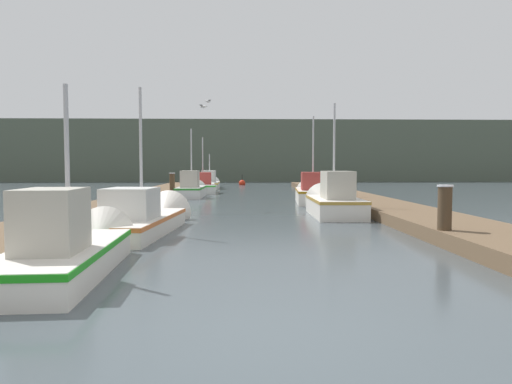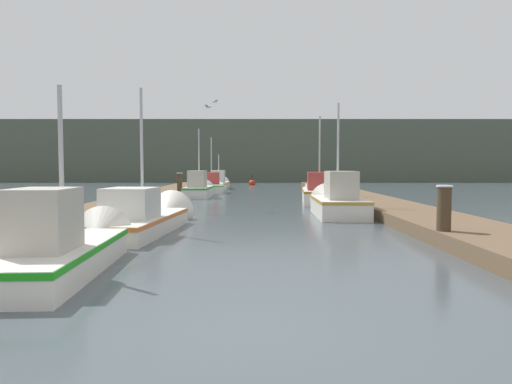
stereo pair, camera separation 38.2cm
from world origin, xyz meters
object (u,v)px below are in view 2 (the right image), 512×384
object	(u,v)px
fishing_boat_1	(146,217)
channel_buoy	(250,183)
fishing_boat_3	(317,192)
fishing_boat_5	(209,186)
seagull_lead	(213,101)
seagull_1	(206,107)
fishing_boat_0	(65,246)
fishing_boat_4	(197,189)
fishing_boat_6	(217,183)
mooring_piling_2	(190,183)
mooring_piling_0	(177,186)
mooring_piling_1	(441,216)
fishing_boat_2	(334,201)

from	to	relation	value
fishing_boat_1	channel_buoy	bearing A→B (deg)	89.49
fishing_boat_3	fishing_boat_5	world-z (taller)	fishing_boat_3
seagull_lead	seagull_1	world-z (taller)	seagull_lead
fishing_boat_0	fishing_boat_4	distance (m)	18.67
fishing_boat_3	fishing_boat_1	bearing A→B (deg)	-118.15
fishing_boat_5	channel_buoy	world-z (taller)	fishing_boat_5
fishing_boat_6	seagull_1	distance (m)	18.17
fishing_boat_1	seagull_lead	size ratio (longest dim) A/B	11.03
fishing_boat_3	seagull_lead	size ratio (longest dim) A/B	9.64
seagull_lead	fishing_boat_4	bearing A→B (deg)	-6.46
fishing_boat_1	mooring_piling_2	size ratio (longest dim) A/B	4.15
mooring_piling_0	channel_buoy	xyz separation A→B (m)	(3.87, 17.95, -0.55)
fishing_boat_0	mooring_piling_1	bearing A→B (deg)	13.00
fishing_boat_5	channel_buoy	distance (m)	11.46
fishing_boat_4	seagull_1	world-z (taller)	seagull_1
fishing_boat_2	seagull_lead	world-z (taller)	seagull_lead
mooring_piling_1	fishing_boat_2	bearing A→B (deg)	100.41
fishing_boat_2	fishing_boat_6	distance (m)	21.37
seagull_1	fishing_boat_4	bearing A→B (deg)	-147.80
channel_buoy	seagull_lead	distance (m)	20.05
fishing_boat_5	fishing_boat_6	distance (m)	5.22
fishing_boat_1	fishing_boat_6	bearing A→B (deg)	94.46
fishing_boat_4	seagull_1	size ratio (longest dim) A/B	8.03
fishing_boat_3	mooring_piling_1	bearing A→B (deg)	-80.37
fishing_boat_5	fishing_boat_6	bearing A→B (deg)	83.69
fishing_boat_1	fishing_boat_5	distance (m)	19.13
fishing_boat_6	channel_buoy	bearing A→B (deg)	65.35
fishing_boat_2	fishing_boat_5	xyz separation A→B (m)	(-6.14, 15.28, -0.09)
fishing_boat_1	fishing_boat_2	xyz separation A→B (m)	(6.10, 3.85, 0.14)
mooring_piling_1	seagull_1	distance (m)	11.94
fishing_boat_0	mooring_piling_1	world-z (taller)	fishing_boat_0
fishing_boat_2	fishing_boat_3	bearing A→B (deg)	89.50
fishing_boat_5	seagull_lead	size ratio (longest dim) A/B	11.87
fishing_boat_2	mooring_piling_2	xyz separation A→B (m)	(-7.15, 12.84, 0.21)
fishing_boat_0	fishing_boat_5	world-z (taller)	fishing_boat_5
fishing_boat_0	fishing_boat_3	distance (m)	16.06
fishing_boat_1	fishing_boat_3	bearing A→B (deg)	61.75
mooring_piling_0	channel_buoy	distance (m)	18.37
fishing_boat_1	mooring_piling_1	size ratio (longest dim) A/B	4.25
fishing_boat_6	seagull_lead	xyz separation A→B (m)	(0.88, -13.45, 4.75)
fishing_boat_2	fishing_boat_6	world-z (taller)	fishing_boat_2
fishing_boat_2	fishing_boat_5	bearing A→B (deg)	112.96
fishing_boat_5	seagull_lead	world-z (taller)	seagull_lead
fishing_boat_0	fishing_boat_4	xyz separation A→B (m)	(0.04, 18.67, 0.08)
fishing_boat_3	seagull_1	bearing A→B (deg)	-144.97
fishing_boat_4	mooring_piling_2	size ratio (longest dim) A/B	3.12
seagull_1	fishing_boat_3	bearing A→B (deg)	142.07
fishing_boat_6	mooring_piling_1	world-z (taller)	fishing_boat_6
fishing_boat_2	mooring_piling_2	world-z (taller)	fishing_boat_2
channel_buoy	fishing_boat_1	bearing A→B (deg)	-95.14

